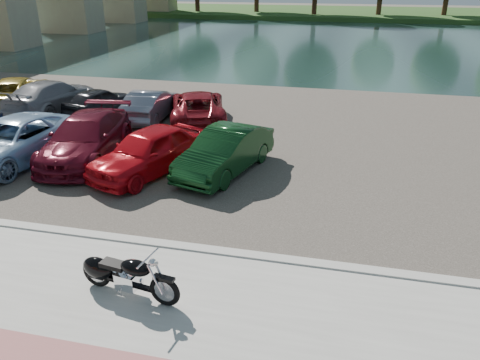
{
  "coord_description": "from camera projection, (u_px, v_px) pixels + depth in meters",
  "views": [
    {
      "loc": [
        2.81,
        -7.16,
        6.23
      ],
      "look_at": [
        0.2,
        4.02,
        1.1
      ],
      "focal_mm": 35.0,
      "sensor_mm": 36.0,
      "label": 1
    }
  ],
  "objects": [
    {
      "name": "car_5",
      "position": [
        225.0,
        151.0,
        15.51
      ],
      "size": [
        2.66,
        4.67,
        1.46
      ],
      "primitive_type": "imported",
      "rotation": [
        0.0,
        0.0,
        -0.27
      ],
      "color": "#0E3415",
      "rests_on": "parking_lot"
    },
    {
      "name": "car_9",
      "position": [
        151.0,
        105.0,
        21.11
      ],
      "size": [
        1.66,
        4.22,
        1.37
      ],
      "primitive_type": "imported",
      "rotation": [
        0.0,
        0.0,
        3.19
      ],
      "color": "slate",
      "rests_on": "parking_lot"
    },
    {
      "name": "motorcycle",
      "position": [
        120.0,
        274.0,
        9.58
      ],
      "size": [
        2.32,
        0.8,
        1.05
      ],
      "rotation": [
        0.0,
        0.0,
        -0.16
      ],
      "color": "black",
      "rests_on": "promenade"
    },
    {
      "name": "parking_lot",
      "position": [
        274.0,
        136.0,
        19.27
      ],
      "size": [
        60.0,
        18.0,
        0.04
      ],
      "primitive_type": "cube",
      "color": "#3B3730",
      "rests_on": "ground"
    },
    {
      "name": "car_3",
      "position": [
        86.0,
        138.0,
        16.66
      ],
      "size": [
        2.86,
        5.53,
        1.53
      ],
      "primitive_type": "imported",
      "rotation": [
        0.0,
        0.0,
        0.14
      ],
      "color": "#590C1C",
      "rests_on": "parking_lot"
    },
    {
      "name": "car_7",
      "position": [
        52.0,
        96.0,
        22.24
      ],
      "size": [
        2.57,
        5.42,
        1.52
      ],
      "primitive_type": "imported",
      "rotation": [
        0.0,
        0.0,
        3.06
      ],
      "color": "gray",
      "rests_on": "parking_lot"
    },
    {
      "name": "car_4",
      "position": [
        148.0,
        151.0,
        15.44
      ],
      "size": [
        3.28,
        4.82,
        1.52
      ],
      "primitive_type": "imported",
      "rotation": [
        0.0,
        0.0,
        -0.37
      ],
      "color": "red",
      "rests_on": "parking_lot"
    },
    {
      "name": "car_6",
      "position": [
        18.0,
        91.0,
        23.46
      ],
      "size": [
        3.93,
        5.58,
        1.41
      ],
      "primitive_type": "imported",
      "rotation": [
        0.0,
        0.0,
        3.49
      ],
      "color": "olive",
      "rests_on": "parking_lot"
    },
    {
      "name": "car_2",
      "position": [
        13.0,
        141.0,
        16.36
      ],
      "size": [
        3.12,
        5.71,
        1.52
      ],
      "primitive_type": "imported",
      "rotation": [
        0.0,
        0.0,
        -0.11
      ],
      "color": "#94B6D7",
      "rests_on": "parking_lot"
    },
    {
      "name": "river",
      "position": [
        323.0,
        42.0,
        45.06
      ],
      "size": [
        120.0,
        40.0,
        0.0
      ],
      "primitive_type": "cube",
      "color": "#192E2D",
      "rests_on": "ground"
    },
    {
      "name": "kerb",
      "position": [
        213.0,
        251.0,
        11.24
      ],
      "size": [
        60.0,
        0.3,
        0.14
      ],
      "primitive_type": "cube",
      "color": "#A6A49C",
      "rests_on": "ground"
    },
    {
      "name": "ground",
      "position": [
        186.0,
        307.0,
        9.49
      ],
      "size": [
        200.0,
        200.0,
        0.0
      ],
      "primitive_type": "plane",
      "color": "#595447",
      "rests_on": "ground"
    },
    {
      "name": "far_bank",
      "position": [
        337.0,
        13.0,
        73.39
      ],
      "size": [
        120.0,
        24.0,
        0.6
      ],
      "primitive_type": "cube",
      "color": "#264C1B",
      "rests_on": "ground"
    },
    {
      "name": "car_8",
      "position": [
        99.0,
        101.0,
        21.92
      ],
      "size": [
        2.41,
        3.97,
        1.26
      ],
      "primitive_type": "imported",
      "rotation": [
        0.0,
        0.0,
        2.88
      ],
      "color": "black",
      "rests_on": "parking_lot"
    },
    {
      "name": "car_10",
      "position": [
        198.0,
        107.0,
        20.77
      ],
      "size": [
        3.83,
        5.51,
        1.4
      ],
      "primitive_type": "imported",
      "rotation": [
        0.0,
        0.0,
        3.47
      ],
      "color": "maroon",
      "rests_on": "parking_lot"
    },
    {
      "name": "promenade",
      "position": [
        167.0,
        339.0,
        8.58
      ],
      "size": [
        60.0,
        6.0,
        0.1
      ],
      "primitive_type": "cube",
      "color": "#A6A49C",
      "rests_on": "ground"
    }
  ]
}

